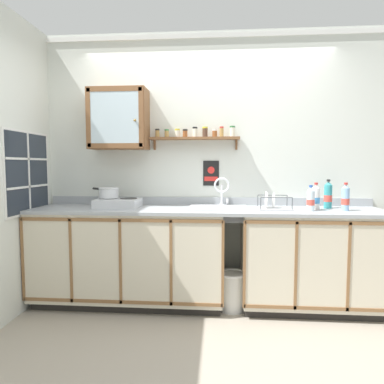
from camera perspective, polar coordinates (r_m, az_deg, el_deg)
The scene contains 19 objects.
floor at distance 3.12m, azimuth 1.96°, elevation -21.15°, with size 6.34×6.34×0.00m, color #9E9384.
back_wall at distance 3.55m, azimuth 2.56°, elevation 4.59°, with size 3.94×0.07×2.69m.
lower_cabinet_run at distance 3.45m, azimuth -10.37°, elevation -10.54°, with size 1.83×0.62×0.91m.
lower_cabinet_run_right at distance 3.45m, azimuth 19.41°, elevation -10.73°, with size 1.33×0.62×0.91m.
countertop at distance 3.24m, azimuth 2.33°, elevation -3.03°, with size 3.30×0.65×0.03m, color #9EA3A8.
backsplash at distance 3.53m, azimuth 2.52°, elevation -1.51°, with size 3.30×0.02×0.08m, color #9EA3A8.
sink at distance 3.28m, azimuth 4.44°, elevation -3.06°, with size 0.55×0.47×0.40m.
hot_plate_stove at distance 3.41m, azimuth -12.22°, elevation -1.79°, with size 0.41×0.33×0.09m.
saucepan at distance 3.45m, azimuth -13.73°, elevation -0.07°, with size 0.33×0.29×0.10m.
bottle_detergent_teal_0 at distance 3.50m, azimuth 21.76°, elevation -0.55°, with size 0.08×0.08×0.28m.
bottle_water_blue_1 at distance 3.37m, azimuth 24.23°, elevation -0.99°, with size 0.07×0.07×0.25m.
bottle_water_clear_2 at distance 3.24m, azimuth 19.20°, elevation -1.22°, with size 0.07×0.07×0.23m.
bottle_opaque_white_3 at distance 3.35m, azimuth 19.96°, elevation -0.90°, with size 0.07×0.07×0.25m.
dish_rack at distance 3.28m, azimuth 13.35°, elevation -2.25°, with size 0.30×0.25×0.17m.
wall_cabinet at distance 3.56m, azimuth -12.15°, elevation 11.78°, with size 0.58×0.30×0.60m.
spice_shelf at distance 3.47m, azimuth 0.68°, elevation 9.27°, with size 0.90×0.14×0.23m.
warning_sign at distance 3.52m, azimuth 3.20°, elevation 3.12°, with size 0.16×0.01×0.26m.
window at distance 3.54m, azimuth -25.77°, elevation 2.90°, with size 0.03×0.73×0.78m.
trash_bin at distance 3.33m, azimuth 6.75°, elevation -15.98°, with size 0.26×0.26×0.36m.
Camera 1 is at (0.12, -2.81, 1.35)m, focal length 31.95 mm.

